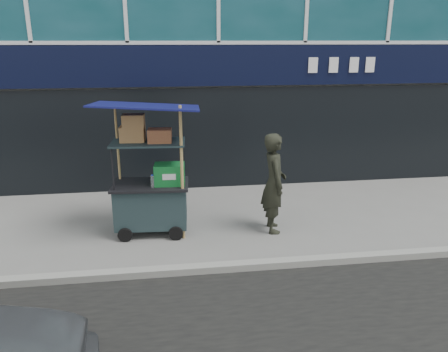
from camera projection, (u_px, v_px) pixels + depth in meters
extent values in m
plane|color=slate|center=(249.00, 263.00, 7.09)|extent=(80.00, 80.00, 0.00)
cube|color=gray|center=(251.00, 265.00, 6.88)|extent=(80.00, 0.18, 0.12)
cube|color=black|center=(219.00, 66.00, 9.87)|extent=(15.68, 0.06, 0.90)
cube|color=black|center=(219.00, 139.00, 10.42)|extent=(15.68, 0.04, 2.40)
cube|color=#1C2E30|center=(151.00, 205.00, 8.08)|extent=(1.34, 0.83, 0.75)
cylinder|color=black|center=(125.00, 235.00, 7.79)|extent=(0.26, 0.07, 0.26)
cylinder|color=black|center=(176.00, 234.00, 7.85)|extent=(0.26, 0.07, 0.26)
cube|color=black|center=(150.00, 185.00, 7.96)|extent=(1.43, 0.93, 0.04)
cylinder|color=black|center=(113.00, 170.00, 7.50)|extent=(0.03, 0.03, 0.81)
cylinder|color=black|center=(182.00, 169.00, 7.58)|extent=(0.03, 0.03, 0.81)
cylinder|color=black|center=(119.00, 160.00, 8.11)|extent=(0.03, 0.03, 0.81)
cylinder|color=black|center=(183.00, 159.00, 8.19)|extent=(0.03, 0.03, 0.81)
cube|color=#1C2E30|center=(148.00, 143.00, 7.72)|extent=(1.34, 0.83, 0.03)
cylinder|color=olive|center=(182.00, 175.00, 7.61)|extent=(0.06, 0.06, 2.42)
cylinder|color=olive|center=(119.00, 169.00, 8.16)|extent=(0.05, 0.05, 2.31)
cube|color=#0D1149|center=(146.00, 106.00, 7.53)|extent=(1.90, 1.41, 0.21)
cube|color=#0F6223|center=(170.00, 174.00, 7.87)|extent=(0.56, 0.41, 0.38)
cylinder|color=silver|center=(153.00, 181.00, 7.72)|extent=(0.08, 0.08, 0.22)
cylinder|color=#1A3AC4|center=(152.00, 175.00, 7.68)|extent=(0.04, 0.04, 0.02)
cube|color=#925F3E|center=(133.00, 134.00, 7.71)|extent=(0.45, 0.35, 0.27)
cube|color=olive|center=(160.00, 136.00, 7.65)|extent=(0.43, 0.33, 0.24)
cube|color=#925F3E|center=(133.00, 120.00, 7.62)|extent=(0.39, 0.30, 0.22)
imported|color=black|center=(274.00, 183.00, 8.05)|extent=(0.47, 0.70, 1.87)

